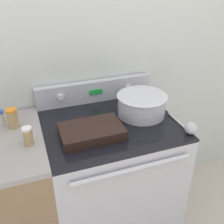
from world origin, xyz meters
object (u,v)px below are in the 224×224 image
object	(u,v)px
casserole_dish	(91,131)
spice_jar_white_cap	(28,136)
spice_jar_orange_cap	(13,118)
mixing_bowl	(142,104)
ladle	(190,128)

from	to	relation	value
casserole_dish	spice_jar_white_cap	world-z (taller)	spice_jar_white_cap
spice_jar_white_cap	spice_jar_orange_cap	bearing A→B (deg)	108.23
mixing_bowl	spice_jar_white_cap	size ratio (longest dim) A/B	3.11
mixing_bowl	casserole_dish	world-z (taller)	mixing_bowl
ladle	spice_jar_orange_cap	bearing A→B (deg)	157.69
mixing_bowl	casserole_dish	xyz separation A→B (m)	(-0.37, -0.13, -0.04)
ladle	spice_jar_white_cap	distance (m)	0.89
casserole_dish	spice_jar_orange_cap	distance (m)	0.47
spice_jar_orange_cap	casserole_dish	bearing A→B (deg)	-29.78
mixing_bowl	spice_jar_orange_cap	size ratio (longest dim) A/B	2.73
casserole_dish	spice_jar_white_cap	size ratio (longest dim) A/B	3.39
casserole_dish	ladle	size ratio (longest dim) A/B	1.28
ladle	spice_jar_white_cap	bearing A→B (deg)	168.54
spice_jar_white_cap	casserole_dish	bearing A→B (deg)	-3.77
casserole_dish	ladle	bearing A→B (deg)	-16.08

